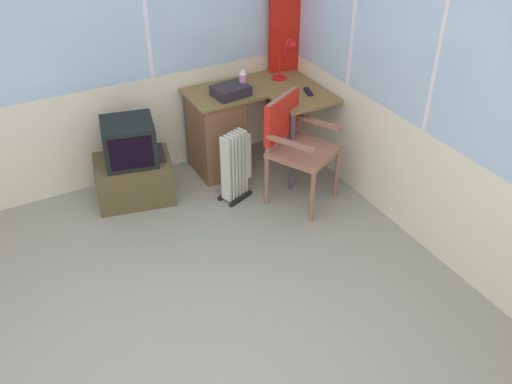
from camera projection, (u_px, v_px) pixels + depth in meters
ground at (189, 377)px, 3.41m from camera, size 5.18×5.64×0.06m
north_window_panel at (61, 44)px, 4.34m from camera, size 4.18×0.07×2.66m
east_window_panel at (490, 103)px, 3.47m from camera, size 0.07×4.64×2.66m
curtain_corner at (288, 17)px, 5.05m from camera, size 0.35×0.12×2.56m
desk at (222, 130)px, 5.09m from camera, size 1.16×0.90×0.77m
desk_lamp at (290, 53)px, 5.00m from camera, size 0.22×0.19×0.39m
tv_remote at (308, 92)px, 4.90m from camera, size 0.08×0.16×0.02m
spray_bottle at (243, 80)px, 4.87m from camera, size 0.06×0.06×0.22m
paper_tray at (231, 91)px, 4.83m from camera, size 0.32×0.26×0.09m
wooden_armchair at (291, 135)px, 4.62m from camera, size 0.65×0.65×0.93m
tv_on_stand at (133, 166)px, 4.74m from camera, size 0.72×0.57×0.75m
space_heater at (236, 165)px, 4.77m from camera, size 0.33×0.25×0.63m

